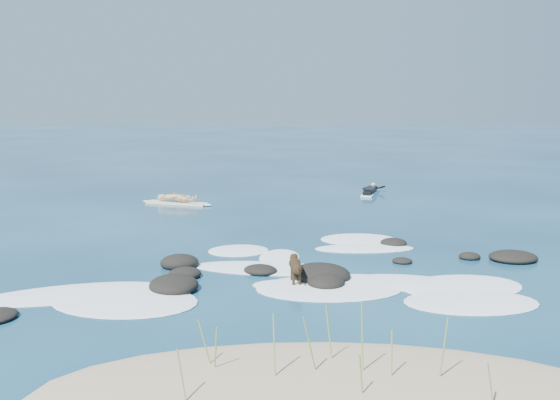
{
  "coord_description": "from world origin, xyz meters",
  "views": [
    {
      "loc": [
        -0.57,
        -16.37,
        4.29
      ],
      "look_at": [
        -1.09,
        4.0,
        0.9
      ],
      "focal_mm": 40.0,
      "sensor_mm": 36.0,
      "label": 1
    }
  ],
  "objects": [
    {
      "name": "reef_rocks",
      "position": [
        -0.19,
        -1.9,
        0.09
      ],
      "size": [
        13.55,
        7.31,
        0.49
      ],
      "color": "black",
      "rests_on": "ground"
    },
    {
      "name": "dune_grass",
      "position": [
        -0.15,
        -7.82,
        0.59
      ],
      "size": [
        4.26,
        1.52,
        1.22
      ],
      "color": "olive",
      "rests_on": "ground"
    },
    {
      "name": "paddling_surfer_rig",
      "position": [
        2.75,
        11.12,
        0.14
      ],
      "size": [
        1.28,
        2.36,
        0.41
      ],
      "rotation": [
        0.0,
        0.0,
        1.28
      ],
      "color": "white",
      "rests_on": "ground"
    },
    {
      "name": "standing_surfer_rig",
      "position": [
        -5.37,
        8.25,
        0.69
      ],
      "size": [
        3.02,
        1.24,
        1.75
      ],
      "rotation": [
        0.0,
        0.0,
        -0.29
      ],
      "color": "#F2E8C1",
      "rests_on": "ground"
    },
    {
      "name": "ground",
      "position": [
        0.0,
        0.0,
        0.0
      ],
      "size": [
        160.0,
        160.0,
        0.0
      ],
      "primitive_type": "plane",
      "color": "#0A2642",
      "rests_on": "ground"
    },
    {
      "name": "dog",
      "position": [
        -0.57,
        -2.48,
        0.45
      ],
      "size": [
        0.34,
        1.06,
        0.67
      ],
      "rotation": [
        0.0,
        0.0,
        1.68
      ],
      "color": "black",
      "rests_on": "ground"
    },
    {
      "name": "breaking_foam",
      "position": [
        -0.36,
        -2.05,
        0.01
      ],
      "size": [
        12.45,
        8.09,
        0.12
      ],
      "color": "white",
      "rests_on": "ground"
    }
  ]
}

